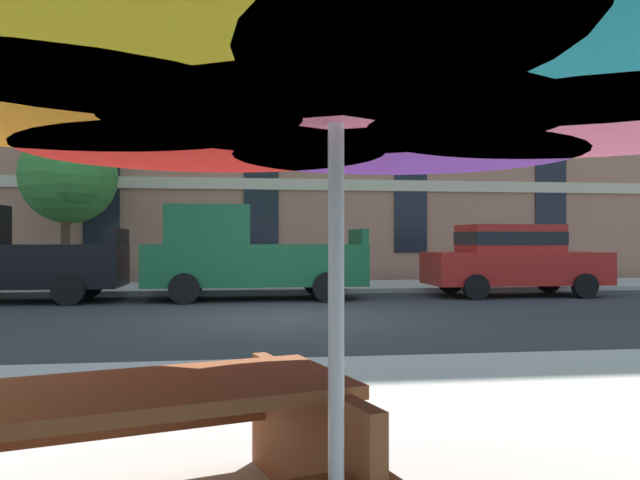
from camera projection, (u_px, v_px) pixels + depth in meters
ground_plane at (283, 318)px, 11.30m from camera, size 120.00×120.00×0.00m
sidewalk_far at (265, 287)px, 18.03m from camera, size 56.00×3.60×0.12m
apartment_building at (255, 43)px, 26.16m from camera, size 44.35×12.08×19.20m
pickup_green at (245, 256)px, 14.88m from camera, size 5.10×2.12×2.20m
sedan_red at (513, 258)px, 15.79m from camera, size 4.40×1.98×1.78m
street_tree_left at (70, 177)px, 17.45m from camera, size 2.65×2.69×4.51m
patio_umbrella at (336, 64)px, 2.31m from camera, size 3.79×3.52×2.32m
picnic_table at (136, 453)px, 2.66m from camera, size 2.15×1.96×0.77m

